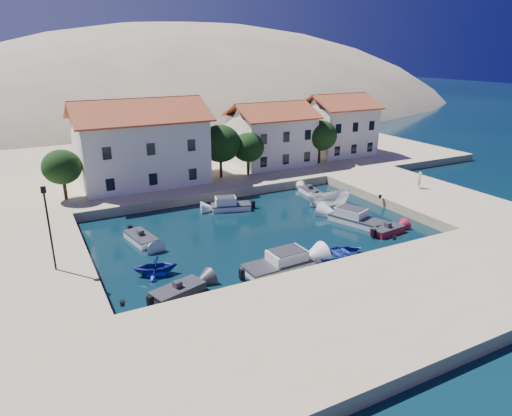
# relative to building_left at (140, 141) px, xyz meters

# --- Properties ---
(ground) EXTENTS (400.00, 400.00, 0.00)m
(ground) POSITION_rel_building_left_xyz_m (6.00, -28.00, -5.94)
(ground) COLOR black
(ground) RESTS_ON ground
(quay_south) EXTENTS (52.00, 12.00, 1.00)m
(quay_south) POSITION_rel_building_left_xyz_m (6.00, -34.00, -5.44)
(quay_south) COLOR tan
(quay_south) RESTS_ON ground
(quay_east) EXTENTS (11.00, 20.00, 1.00)m
(quay_east) POSITION_rel_building_left_xyz_m (26.50, -18.00, -5.44)
(quay_east) COLOR tan
(quay_east) RESTS_ON ground
(quay_west) EXTENTS (8.00, 20.00, 1.00)m
(quay_west) POSITION_rel_building_left_xyz_m (-13.00, -18.00, -5.44)
(quay_west) COLOR tan
(quay_west) RESTS_ON ground
(quay_north) EXTENTS (80.00, 36.00, 1.00)m
(quay_north) POSITION_rel_building_left_xyz_m (8.00, 10.00, -5.44)
(quay_north) COLOR tan
(quay_north) RESTS_ON ground
(hills) EXTENTS (254.00, 176.00, 99.00)m
(hills) POSITION_rel_building_left_xyz_m (26.64, 95.62, -29.34)
(hills) COLOR gray
(hills) RESTS_ON ground
(building_left) EXTENTS (14.70, 9.45, 9.70)m
(building_left) POSITION_rel_building_left_xyz_m (0.00, 0.00, 0.00)
(building_left) COLOR silver
(building_left) RESTS_ON quay_north
(building_mid) EXTENTS (10.50, 8.40, 8.30)m
(building_mid) POSITION_rel_building_left_xyz_m (18.00, 1.00, -0.71)
(building_mid) COLOR silver
(building_mid) RESTS_ON quay_north
(building_right) EXTENTS (9.45, 8.40, 8.80)m
(building_right) POSITION_rel_building_left_xyz_m (30.00, 2.00, -0.46)
(building_right) COLOR silver
(building_right) RESTS_ON quay_north
(trees) EXTENTS (37.30, 5.30, 6.45)m
(trees) POSITION_rel_building_left_xyz_m (10.51, -2.54, -1.10)
(trees) COLOR #382314
(trees) RESTS_ON quay_north
(lamppost) EXTENTS (0.35, 0.25, 6.22)m
(lamppost) POSITION_rel_building_left_xyz_m (-11.50, -20.00, -1.18)
(lamppost) COLOR black
(lamppost) RESTS_ON quay_west
(bollards) EXTENTS (29.36, 9.56, 0.30)m
(bollards) POSITION_rel_building_left_xyz_m (8.80, -24.13, -4.79)
(bollards) COLOR black
(bollards) RESTS_ON ground
(motorboat_grey_sw) EXTENTS (4.06, 2.70, 1.25)m
(motorboat_grey_sw) POSITION_rel_building_left_xyz_m (-4.35, -25.86, -5.64)
(motorboat_grey_sw) COLOR #2F2E32
(motorboat_grey_sw) RESTS_ON ground
(cabin_cruiser_south) EXTENTS (5.57, 2.58, 1.60)m
(cabin_cruiser_south) POSITION_rel_building_left_xyz_m (3.71, -25.74, -5.46)
(cabin_cruiser_south) COLOR white
(cabin_cruiser_south) RESTS_ON ground
(rowboat_south) EXTENTS (4.36, 3.16, 0.89)m
(rowboat_south) POSITION_rel_building_left_xyz_m (9.36, -26.08, -5.94)
(rowboat_south) COLOR navy
(rowboat_south) RESTS_ON ground
(motorboat_red_se) EXTENTS (3.35, 1.82, 1.25)m
(motorboat_red_se) POSITION_rel_building_left_xyz_m (16.23, -24.06, -5.64)
(motorboat_red_se) COLOR maroon
(motorboat_red_se) RESTS_ON ground
(cabin_cruiser_east) EXTENTS (3.96, 5.84, 1.60)m
(cabin_cruiser_east) POSITION_rel_building_left_xyz_m (15.39, -20.79, -5.46)
(cabin_cruiser_east) COLOR white
(cabin_cruiser_east) RESTS_ON ground
(boat_east) EXTENTS (5.11, 3.07, 1.85)m
(boat_east) POSITION_rel_building_left_xyz_m (16.10, -15.24, -5.94)
(boat_east) COLOR white
(boat_east) RESTS_ON ground
(motorboat_white_ne) EXTENTS (1.75, 3.24, 1.25)m
(motorboat_white_ne) POSITION_rel_building_left_xyz_m (16.71, -10.63, -5.64)
(motorboat_white_ne) COLOR white
(motorboat_white_ne) RESTS_ON ground
(rowboat_west) EXTENTS (3.83, 3.51, 1.71)m
(rowboat_west) POSITION_rel_building_left_xyz_m (-4.88, -22.16, -5.94)
(rowboat_west) COLOR navy
(rowboat_west) RESTS_ON ground
(motorboat_white_west) EXTENTS (2.39, 4.12, 1.25)m
(motorboat_white_west) POSITION_rel_building_left_xyz_m (-4.27, -15.45, -5.64)
(motorboat_white_west) COLOR white
(motorboat_white_west) RESTS_ON ground
(cabin_cruiser_north) EXTENTS (4.39, 2.80, 1.60)m
(cabin_cruiser_north) POSITION_rel_building_left_xyz_m (6.24, -11.45, -5.46)
(cabin_cruiser_north) COLOR white
(cabin_cruiser_north) RESTS_ON ground
(pedestrian) EXTENTS (0.82, 0.73, 1.90)m
(pedestrian) POSITION_rel_building_left_xyz_m (27.13, -17.16, -3.99)
(pedestrian) COLOR silver
(pedestrian) RESTS_ON quay_east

